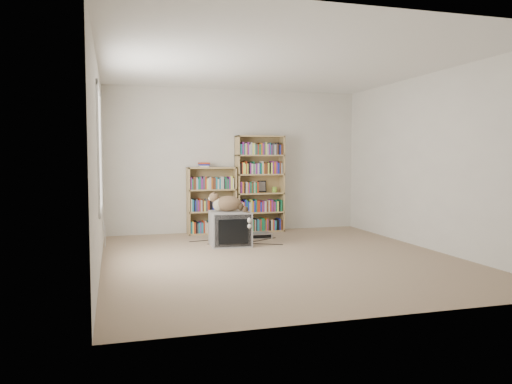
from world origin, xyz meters
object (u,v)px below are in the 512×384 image
object	(u,v)px
cat	(231,206)
bookcase_tall	(260,186)
bookcase_short	(211,203)
crt_tv	(230,228)
dvd_player	(259,235)

from	to	relation	value
cat	bookcase_tall	bearing A→B (deg)	65.05
bookcase_tall	bookcase_short	world-z (taller)	bookcase_tall
crt_tv	dvd_player	world-z (taller)	crt_tv
cat	bookcase_short	distance (m)	1.26
cat	dvd_player	bearing A→B (deg)	50.31
bookcase_short	bookcase_tall	bearing A→B (deg)	-0.10
bookcase_short	dvd_player	xyz separation A→B (m)	(0.66, -0.70, -0.48)
cat	bookcase_tall	world-z (taller)	bookcase_tall
dvd_player	bookcase_short	bearing A→B (deg)	133.53
bookcase_short	cat	bearing A→B (deg)	-87.76
crt_tv	bookcase_short	distance (m)	1.27
cat	bookcase_short	bearing A→B (deg)	100.37
bookcase_tall	bookcase_short	xyz separation A→B (m)	(-0.87, 0.00, -0.28)
crt_tv	dvd_player	bearing A→B (deg)	44.39
cat	bookcase_tall	distance (m)	1.51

